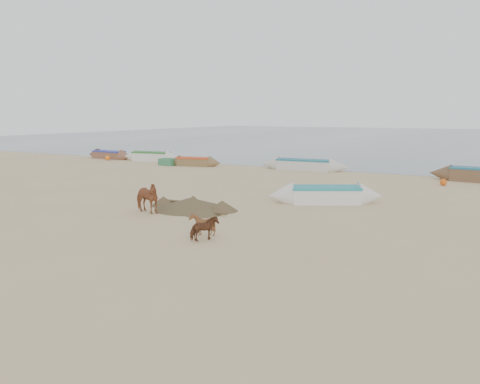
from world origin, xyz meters
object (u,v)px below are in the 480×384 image
Objects in this scene: cow_adult at (146,197)px; near_canoe at (325,195)px; calf_front at (202,224)px; calf_right at (205,229)px.

cow_adult is 0.30× the size of near_canoe.
cow_adult is at bearing -102.54° from calf_front.
calf_front is 0.77m from calf_right.
calf_front is 0.99× the size of calf_right.
calf_front is 8.79m from near_canoe.
calf_right is at bearing -127.53° from near_canoe.
near_canoe is at bearing -179.92° from calf_front.
calf_right is (0.50, -0.59, 0.00)m from calf_front.
cow_adult reaches higher than calf_front.
cow_adult is 5.05m from calf_front.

